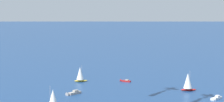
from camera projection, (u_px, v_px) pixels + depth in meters
The scene contains 6 objects.
sailboat_far_port at pixel (188, 82), 194.77m from camera, with size 7.61×4.33×9.69m.
motorboat_far_stbd at pixel (73, 93), 187.27m from camera, with size 7.10×7.22×2.34m.
motorboat_inshore at pixel (216, 98), 177.51m from camera, with size 6.21×6.29×2.04m.
motorboat_offshore at pixel (125, 81), 218.31m from camera, with size 5.93×4.34×1.73m.
sailboat_trailing at pixel (80, 74), 217.89m from camera, with size 7.26×4.45×9.08m.
sailboat_ahead at pixel (53, 102), 150.03m from camera, with size 9.25×6.00×11.49m.
Camera 1 is at (-2.01, -164.18, 41.08)m, focal length 65.34 mm.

